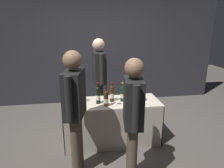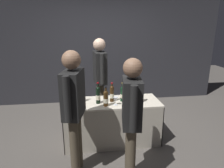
% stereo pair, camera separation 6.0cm
% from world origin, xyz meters
% --- Properties ---
extents(ground_plane, '(12.00, 12.00, 0.00)m').
position_xyz_m(ground_plane, '(0.00, 0.00, 0.00)').
color(ground_plane, '#514C47').
extents(back_partition, '(5.97, 0.12, 2.81)m').
position_xyz_m(back_partition, '(0.00, 2.00, 1.41)').
color(back_partition, '#2D2D33').
rests_on(back_partition, ground_plane).
extents(tasting_table, '(1.56, 0.61, 0.72)m').
position_xyz_m(tasting_table, '(0.00, 0.00, 0.49)').
color(tasting_table, beige).
rests_on(tasting_table, ground_plane).
extents(featured_wine_bottle, '(0.07, 0.07, 0.35)m').
position_xyz_m(featured_wine_bottle, '(0.27, -0.09, 0.87)').
color(featured_wine_bottle, black).
rests_on(featured_wine_bottle, tasting_table).
extents(display_bottle_0, '(0.08, 0.08, 0.30)m').
position_xyz_m(display_bottle_0, '(0.44, -0.08, 0.86)').
color(display_bottle_0, '#38230F').
rests_on(display_bottle_0, tasting_table).
extents(display_bottle_1, '(0.07, 0.07, 0.30)m').
position_xyz_m(display_bottle_1, '(0.29, 0.02, 0.85)').
color(display_bottle_1, black).
rests_on(display_bottle_1, tasting_table).
extents(display_bottle_2, '(0.08, 0.08, 0.32)m').
position_xyz_m(display_bottle_2, '(0.18, 0.01, 0.86)').
color(display_bottle_2, black).
rests_on(display_bottle_2, tasting_table).
extents(display_bottle_3, '(0.07, 0.07, 0.34)m').
position_xyz_m(display_bottle_3, '(-0.52, 0.04, 0.87)').
color(display_bottle_3, black).
rests_on(display_bottle_3, tasting_table).
extents(display_bottle_4, '(0.08, 0.08, 0.31)m').
position_xyz_m(display_bottle_4, '(-0.12, -0.17, 0.86)').
color(display_bottle_4, '#38230F').
rests_on(display_bottle_4, tasting_table).
extents(display_bottle_5, '(0.07, 0.07, 0.32)m').
position_xyz_m(display_bottle_5, '(0.00, 0.01, 0.86)').
color(display_bottle_5, '#38230F').
rests_on(display_bottle_5, tasting_table).
extents(display_bottle_6, '(0.07, 0.07, 0.35)m').
position_xyz_m(display_bottle_6, '(-0.23, -0.04, 0.87)').
color(display_bottle_6, black).
rests_on(display_bottle_6, tasting_table).
extents(wine_glass_near_vendor, '(0.07, 0.07, 0.13)m').
position_xyz_m(wine_glass_near_vendor, '(0.04, -0.14, 0.81)').
color(wine_glass_near_vendor, silver).
rests_on(wine_glass_near_vendor, tasting_table).
extents(wine_glass_mid, '(0.08, 0.08, 0.15)m').
position_xyz_m(wine_glass_mid, '(-0.58, -0.17, 0.83)').
color(wine_glass_mid, silver).
rests_on(wine_glass_mid, tasting_table).
extents(flower_vase, '(0.09, 0.09, 0.39)m').
position_xyz_m(flower_vase, '(0.27, 0.17, 0.85)').
color(flower_vase, tan).
rests_on(flower_vase, tasting_table).
extents(vendor_presenter, '(0.25, 0.63, 1.69)m').
position_xyz_m(vendor_presenter, '(-0.13, 0.76, 1.03)').
color(vendor_presenter, '#4C4233').
rests_on(vendor_presenter, ground_plane).
extents(taster_foreground_right, '(0.27, 0.55, 1.59)m').
position_xyz_m(taster_foreground_right, '(0.10, -0.93, 0.94)').
color(taster_foreground_right, '#4C4233').
rests_on(taster_foreground_right, ground_plane).
extents(taster_foreground_centre, '(0.30, 0.58, 1.65)m').
position_xyz_m(taster_foreground_centre, '(-0.57, -0.65, 0.99)').
color(taster_foreground_centre, '#4C4233').
rests_on(taster_foreground_centre, ground_plane).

